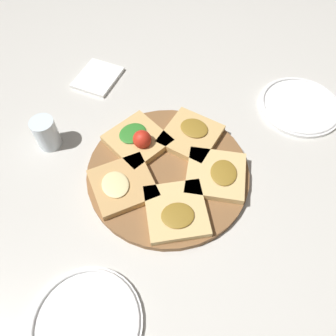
{
  "coord_description": "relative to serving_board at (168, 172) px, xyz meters",
  "views": [
    {
      "loc": [
        0.4,
        0.19,
        0.71
      ],
      "look_at": [
        0.0,
        0.0,
        0.03
      ],
      "focal_mm": 35.0,
      "sensor_mm": 36.0,
      "label": 1
    }
  ],
  "objects": [
    {
      "name": "focaccia_slice_0",
      "position": [
        -0.12,
        0.01,
        0.02
      ],
      "size": [
        0.15,
        0.15,
        0.03
      ],
      "color": "tan",
      "rests_on": "serving_board"
    },
    {
      "name": "plate_left",
      "position": [
        -0.38,
        0.25,
        -0.0
      ],
      "size": [
        0.24,
        0.24,
        0.02
      ],
      "color": "white",
      "rests_on": "ground_plane"
    },
    {
      "name": "ground_plane",
      "position": [
        0.0,
        0.0,
        -0.01
      ],
      "size": [
        3.0,
        3.0,
        0.0
      ],
      "primitive_type": "plane",
      "color": "beige"
    },
    {
      "name": "serving_board",
      "position": [
        0.0,
        0.0,
        0.0
      ],
      "size": [
        0.41,
        0.41,
        0.02
      ],
      "primitive_type": "cylinder",
      "color": "brown",
      "rests_on": "ground_plane"
    },
    {
      "name": "focaccia_slice_4",
      "position": [
        -0.03,
        0.11,
        0.02
      ],
      "size": [
        0.17,
        0.17,
        0.03
      ],
      "color": "#DBB775",
      "rests_on": "serving_board"
    },
    {
      "name": "water_glass",
      "position": [
        0.05,
        -0.33,
        0.03
      ],
      "size": [
        0.06,
        0.06,
        0.09
      ],
      "primitive_type": "cylinder",
      "color": "silver",
      "rests_on": "ground_plane"
    },
    {
      "name": "focaccia_slice_2",
      "position": [
        0.09,
        -0.08,
        0.02
      ],
      "size": [
        0.2,
        0.19,
        0.03
      ],
      "color": "tan",
      "rests_on": "serving_board"
    },
    {
      "name": "plate_right",
      "position": [
        0.39,
        0.01,
        -0.0
      ],
      "size": [
        0.22,
        0.22,
        0.02
      ],
      "color": "white",
      "rests_on": "ground_plane"
    },
    {
      "name": "focaccia_slice_1",
      "position": [
        -0.04,
        -0.11,
        0.03
      ],
      "size": [
        0.18,
        0.18,
        0.06
      ],
      "color": "tan",
      "rests_on": "serving_board"
    },
    {
      "name": "napkin_stack",
      "position": [
        -0.22,
        -0.35,
        -0.0
      ],
      "size": [
        0.14,
        0.12,
        0.01
      ],
      "primitive_type": "cube",
      "rotation": [
        0.0,
        0.0,
        0.05
      ],
      "color": "white",
      "rests_on": "ground_plane"
    },
    {
      "name": "focaccia_slice_3",
      "position": [
        0.1,
        0.07,
        0.02
      ],
      "size": [
        0.19,
        0.19,
        0.03
      ],
      "color": "#DBB775",
      "rests_on": "serving_board"
    }
  ]
}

